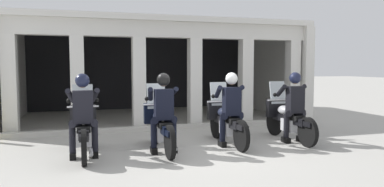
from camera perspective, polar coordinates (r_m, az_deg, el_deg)
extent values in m
plane|color=#A8A59E|center=(10.34, -3.98, -5.22)|extent=(80.00, 80.00, 0.00)
cube|color=black|center=(14.83, -8.03, 3.38)|extent=(9.07, 0.24, 2.94)
cube|color=silver|center=(10.26, -3.96, 9.97)|extent=(9.07, 0.36, 0.44)
cube|color=silver|center=(12.51, -6.35, 10.33)|extent=(9.07, 5.25, 0.16)
cube|color=silver|center=(12.41, -26.87, 2.75)|extent=(0.30, 5.25, 2.94)
cube|color=silver|center=(13.96, 11.93, 3.26)|extent=(0.30, 5.25, 2.94)
cube|color=silver|center=(10.11, -26.80, 1.24)|extent=(0.35, 0.36, 2.50)
cube|color=silver|center=(9.96, -17.61, 1.47)|extent=(0.35, 0.36, 2.50)
cube|color=silver|center=(10.07, -8.39, 1.66)|extent=(0.35, 0.36, 2.50)
cube|color=silver|center=(10.43, 0.41, 1.80)|extent=(0.35, 0.36, 2.50)
cube|color=silver|center=(11.02, 8.45, 1.89)|extent=(0.35, 0.36, 2.50)
cube|color=silver|center=(11.81, 15.55, 1.94)|extent=(0.35, 0.36, 2.50)
cube|color=#B7B5AD|center=(9.87, -3.22, -5.33)|extent=(8.67, 0.24, 0.12)
cylinder|color=black|center=(7.94, -16.74, -5.99)|extent=(0.09, 0.64, 0.64)
cylinder|color=black|center=(6.57, -16.68, -8.15)|extent=(0.09, 0.64, 0.64)
cube|color=black|center=(7.91, -16.77, -4.51)|extent=(0.14, 0.44, 0.08)
cube|color=silver|center=(7.19, -16.72, -6.66)|extent=(0.28, 0.44, 0.28)
cube|color=black|center=(7.22, -16.75, -5.57)|extent=(0.18, 1.24, 0.16)
ellipsoid|color=#B2B2B7|center=(7.41, -16.79, -3.91)|extent=(0.26, 0.48, 0.22)
cube|color=black|center=(7.03, -16.75, -5.26)|extent=(0.24, 0.52, 0.10)
cube|color=black|center=(6.59, -16.72, -6.55)|extent=(0.16, 0.48, 0.10)
cylinder|color=silver|center=(7.84, -16.78, -4.34)|extent=(0.05, 0.24, 0.53)
cube|color=black|center=(7.76, -16.80, -3.39)|extent=(0.52, 0.16, 0.44)
sphere|color=silver|center=(7.86, -16.80, -3.15)|extent=(0.18, 0.18, 0.18)
cube|color=silver|center=(7.70, -16.86, -0.64)|extent=(0.40, 0.14, 0.54)
cylinder|color=silver|center=(7.64, -16.83, -2.00)|extent=(0.62, 0.04, 0.04)
cylinder|color=silver|center=(6.89, -15.66, -8.77)|extent=(0.07, 0.55, 0.07)
cube|color=black|center=(6.96, -16.83, -2.03)|extent=(0.36, 0.22, 0.60)
cube|color=black|center=(7.07, -16.83, -1.76)|extent=(0.05, 0.02, 0.32)
sphere|color=tan|center=(6.94, -16.91, 1.72)|extent=(0.21, 0.21, 0.21)
sphere|color=#191E38|center=(6.94, -16.92, 1.97)|extent=(0.26, 0.26, 0.26)
cylinder|color=black|center=(7.02, -15.62, -4.50)|extent=(0.26, 0.29, 0.17)
cylinder|color=black|center=(7.07, -15.09, -6.70)|extent=(0.12, 0.12, 0.53)
cube|color=black|center=(7.14, -15.04, -9.24)|extent=(0.11, 0.26, 0.12)
cylinder|color=black|center=(7.02, -17.92, -4.56)|extent=(0.26, 0.29, 0.17)
cylinder|color=black|center=(7.07, -18.35, -6.77)|extent=(0.12, 0.12, 0.53)
cube|color=black|center=(7.14, -18.29, -9.31)|extent=(0.11, 0.26, 0.12)
cylinder|color=black|center=(7.17, -15.11, -0.28)|extent=(0.19, 0.48, 0.31)
sphere|color=black|center=(7.39, -14.83, -1.00)|extent=(0.09, 0.09, 0.09)
cylinder|color=black|center=(7.17, -18.62, -0.36)|extent=(0.19, 0.48, 0.31)
sphere|color=black|center=(7.39, -18.87, -1.09)|extent=(0.09, 0.09, 0.09)
cylinder|color=black|center=(8.06, -5.84, -5.67)|extent=(0.09, 0.64, 0.64)
cylinder|color=black|center=(6.72, -3.51, -7.69)|extent=(0.09, 0.64, 0.64)
cube|color=black|center=(8.03, -5.85, -4.21)|extent=(0.14, 0.44, 0.08)
cube|color=silver|center=(7.33, -4.70, -6.28)|extent=(0.28, 0.44, 0.28)
cube|color=black|center=(7.35, -4.79, -5.21)|extent=(0.18, 1.24, 0.16)
ellipsoid|color=#1E2338|center=(7.54, -5.15, -3.59)|extent=(0.26, 0.48, 0.22)
cube|color=black|center=(7.17, -4.49, -4.90)|extent=(0.24, 0.52, 0.10)
cube|color=black|center=(6.74, -3.64, -6.13)|extent=(0.16, 0.48, 0.10)
cylinder|color=silver|center=(7.96, -5.77, -4.04)|extent=(0.05, 0.24, 0.53)
cube|color=black|center=(7.89, -5.69, -3.10)|extent=(0.52, 0.16, 0.44)
sphere|color=silver|center=(7.98, -5.83, -2.87)|extent=(0.18, 0.18, 0.18)
cube|color=silver|center=(7.83, -5.68, -0.39)|extent=(0.40, 0.14, 0.54)
cylinder|color=silver|center=(7.76, -5.56, -1.73)|extent=(0.62, 0.04, 0.04)
cylinder|color=silver|center=(7.06, -3.12, -8.29)|extent=(0.07, 0.55, 0.07)
cube|color=black|center=(7.10, -4.47, -1.73)|extent=(0.36, 0.22, 0.60)
cube|color=#14193F|center=(7.21, -4.68, -1.48)|extent=(0.05, 0.02, 0.32)
sphere|color=tan|center=(7.08, -4.53, 1.95)|extent=(0.21, 0.21, 0.21)
sphere|color=black|center=(7.08, -4.53, 2.19)|extent=(0.26, 0.26, 0.26)
cylinder|color=black|center=(7.19, -3.40, -4.14)|extent=(0.26, 0.29, 0.17)
cylinder|color=black|center=(7.25, -2.93, -6.27)|extent=(0.12, 0.12, 0.53)
cube|color=black|center=(7.32, -2.94, -8.76)|extent=(0.11, 0.26, 0.12)
cylinder|color=black|center=(7.13, -5.60, -4.23)|extent=(0.26, 0.29, 0.17)
cylinder|color=black|center=(7.16, -6.05, -6.42)|extent=(0.12, 0.12, 0.53)
cube|color=black|center=(7.24, -6.05, -8.93)|extent=(0.11, 0.26, 0.12)
cylinder|color=black|center=(7.35, -3.20, -0.02)|extent=(0.19, 0.48, 0.31)
sphere|color=black|center=(7.57, -3.28, -0.73)|extent=(0.09, 0.09, 0.09)
cylinder|color=black|center=(7.26, -6.57, -0.10)|extent=(0.19, 0.48, 0.31)
sphere|color=black|center=(7.47, -7.16, -0.83)|extent=(0.09, 0.09, 0.09)
cylinder|color=black|center=(8.64, 3.89, -4.97)|extent=(0.09, 0.64, 0.64)
cylinder|color=black|center=(7.37, 7.79, -6.64)|extent=(0.09, 0.64, 0.64)
cube|color=black|center=(8.61, 3.90, -3.61)|extent=(0.14, 0.44, 0.08)
cube|color=silver|center=(7.95, 5.82, -5.45)|extent=(0.28, 0.44, 0.28)
cube|color=black|center=(7.97, 5.69, -4.47)|extent=(0.18, 1.24, 0.16)
ellipsoid|color=#1E2338|center=(8.15, 5.11, -2.99)|extent=(0.26, 0.48, 0.22)
cube|color=black|center=(7.80, 6.21, -4.15)|extent=(0.24, 0.52, 0.10)
cube|color=black|center=(7.39, 7.61, -5.22)|extent=(0.16, 0.48, 0.10)
cylinder|color=silver|center=(8.55, 4.04, -3.45)|extent=(0.05, 0.24, 0.53)
cube|color=black|center=(8.48, 4.19, -2.56)|extent=(0.52, 0.16, 0.44)
sphere|color=silver|center=(8.57, 3.95, -2.35)|extent=(0.18, 0.18, 0.18)
cube|color=silver|center=(8.42, 4.26, -0.05)|extent=(0.40, 0.14, 0.54)
cylinder|color=silver|center=(8.36, 4.45, -1.28)|extent=(0.62, 0.04, 0.04)
cylinder|color=silver|center=(7.72, 7.66, -7.23)|extent=(0.07, 0.55, 0.07)
cube|color=black|center=(7.73, 6.29, -1.24)|extent=(0.36, 0.22, 0.60)
cube|color=#591414|center=(7.84, 5.94, -1.01)|extent=(0.05, 0.02, 0.32)
sphere|color=#936B51|center=(7.72, 6.26, 2.14)|extent=(0.21, 0.21, 0.21)
sphere|color=silver|center=(7.72, 6.26, 2.36)|extent=(0.26, 0.26, 0.26)
cylinder|color=black|center=(7.84, 7.15, -3.45)|extent=(0.26, 0.29, 0.17)
cylinder|color=black|center=(7.91, 7.53, -5.40)|extent=(0.12, 0.12, 0.53)
cube|color=black|center=(7.98, 7.48, -7.69)|extent=(0.11, 0.26, 0.12)
cylinder|color=black|center=(7.73, 5.26, -3.55)|extent=(0.26, 0.29, 0.17)
cylinder|color=black|center=(7.75, 4.83, -5.58)|extent=(0.12, 0.12, 0.53)
cube|color=black|center=(7.82, 4.79, -7.91)|extent=(0.11, 0.26, 0.12)
cylinder|color=black|center=(8.01, 7.10, 0.31)|extent=(0.19, 0.48, 0.31)
sphere|color=black|center=(8.23, 6.75, -0.34)|extent=(0.09, 0.09, 0.09)
cylinder|color=black|center=(7.84, 4.16, 0.25)|extent=(0.19, 0.48, 0.31)
sphere|color=black|center=(8.03, 3.35, -0.44)|extent=(0.09, 0.09, 0.09)
cylinder|color=black|center=(9.24, 12.85, -4.46)|extent=(0.09, 0.64, 0.64)
cylinder|color=black|center=(8.08, 17.81, -5.84)|extent=(0.09, 0.64, 0.64)
cube|color=black|center=(9.22, 12.87, -3.18)|extent=(0.14, 0.44, 0.08)
cube|color=silver|center=(8.60, 15.34, -4.83)|extent=(0.28, 0.44, 0.28)
cube|color=black|center=(8.62, 15.18, -3.93)|extent=(0.18, 1.24, 0.16)
ellipsoid|color=#B2B2B7|center=(8.79, 14.44, -2.58)|extent=(0.26, 0.48, 0.22)
cube|color=black|center=(8.46, 15.84, -3.62)|extent=(0.24, 0.52, 0.10)
cube|color=black|center=(8.10, 17.59, -4.55)|extent=(0.16, 0.48, 0.10)
cylinder|color=silver|center=(9.16, 13.06, -3.03)|extent=(0.05, 0.24, 0.53)
cube|color=black|center=(9.09, 13.26, -2.20)|extent=(0.52, 0.16, 0.44)
sphere|color=silver|center=(9.17, 12.95, -2.01)|extent=(0.18, 0.18, 0.18)
cube|color=silver|center=(9.04, 13.37, 0.15)|extent=(0.40, 0.14, 0.54)
cylinder|color=silver|center=(8.98, 13.61, -1.00)|extent=(0.62, 0.04, 0.04)
cylinder|color=silver|center=(8.41, 17.29, -6.42)|extent=(0.07, 0.55, 0.07)
cube|color=black|center=(8.40, 15.97, -0.93)|extent=(0.36, 0.22, 0.60)
cube|color=black|center=(8.50, 15.53, -0.73)|extent=(0.05, 0.02, 0.32)
sphere|color=#936B51|center=(8.39, 15.96, 2.17)|extent=(0.21, 0.21, 0.21)
sphere|color=#191E38|center=(8.39, 15.97, 2.38)|extent=(0.26, 0.26, 0.26)
cylinder|color=black|center=(8.53, 16.64, -2.97)|extent=(0.26, 0.29, 0.17)
cylinder|color=black|center=(8.60, 16.94, -4.76)|extent=(0.12, 0.12, 0.53)
cube|color=black|center=(8.67, 16.85, -6.88)|extent=(0.11, 0.26, 0.12)
cylinder|color=black|center=(8.38, 15.05, -3.06)|extent=(0.26, 0.29, 0.17)
cylinder|color=black|center=(8.39, 14.66, -4.95)|extent=(0.12, 0.12, 0.53)
cube|color=black|center=(8.45, 14.58, -7.11)|extent=(0.11, 0.26, 0.12)
cylinder|color=black|center=(8.70, 16.39, 0.49)|extent=(0.19, 0.48, 0.31)
sphere|color=black|center=(8.91, 15.85, -0.12)|extent=(0.09, 0.09, 0.09)
cylinder|color=black|center=(8.47, 13.90, 0.44)|extent=(0.19, 0.48, 0.31)
sphere|color=black|center=(8.63, 12.95, -0.20)|extent=(0.09, 0.09, 0.09)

